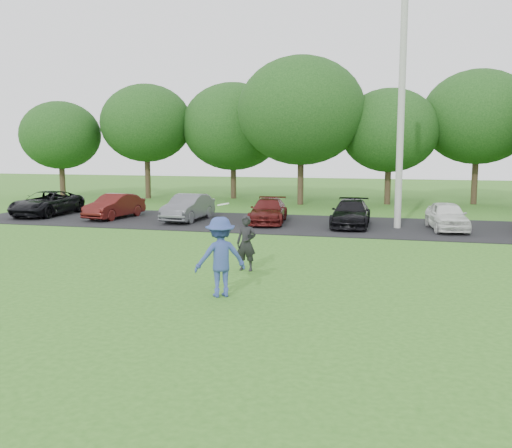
{
  "coord_description": "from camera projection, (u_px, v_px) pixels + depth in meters",
  "views": [
    {
      "loc": [
        3.97,
        -11.72,
        3.46
      ],
      "look_at": [
        0.0,
        3.5,
        1.3
      ],
      "focal_mm": 40.0,
      "sensor_mm": 36.0,
      "label": 1
    }
  ],
  "objects": [
    {
      "name": "camera_bystander",
      "position": [
        246.0,
        243.0,
        15.84
      ],
      "size": [
        0.59,
        0.44,
        1.55
      ],
      "color": "black",
      "rests_on": "ground"
    },
    {
      "name": "utility_pole",
      "position": [
        401.0,
        112.0,
        23.37
      ],
      "size": [
        0.28,
        0.28,
        9.7
      ],
      "primitive_type": "cylinder",
      "color": "#B0B0AB",
      "rests_on": "ground"
    },
    {
      "name": "parking_lot",
      "position": [
        310.0,
        224.0,
        25.16
      ],
      "size": [
        32.0,
        6.5,
        0.03
      ],
      "primitive_type": "cube",
      "color": "black",
      "rests_on": "ground"
    },
    {
      "name": "frisbee_player",
      "position": [
        220.0,
        257.0,
        13.11
      ],
      "size": [
        1.38,
        1.21,
        2.22
      ],
      "color": "#31448B",
      "rests_on": "ground"
    },
    {
      "name": "parked_cars",
      "position": [
        322.0,
        212.0,
        24.88
      ],
      "size": [
        28.66,
        4.92,
        1.21
      ],
      "color": "black",
      "rests_on": "parking_lot"
    },
    {
      "name": "ground",
      "position": [
        216.0,
        302.0,
        12.7
      ],
      "size": [
        100.0,
        100.0,
        0.0
      ],
      "primitive_type": "plane",
      "color": "#31671D",
      "rests_on": "ground"
    },
    {
      "name": "tree_row",
      "position": [
        364.0,
        121.0,
        33.47
      ],
      "size": [
        42.39,
        9.85,
        8.64
      ],
      "color": "#38281C",
      "rests_on": "ground"
    }
  ]
}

